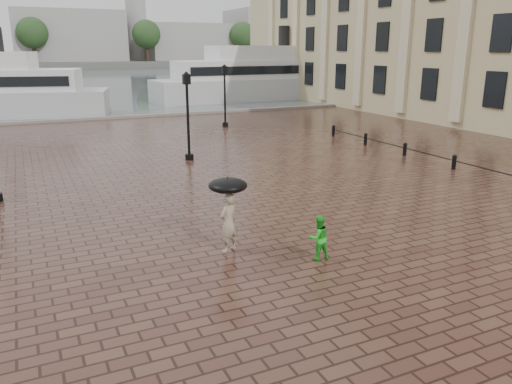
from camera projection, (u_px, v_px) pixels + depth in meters
ground at (244, 275)px, 12.93m from camera, size 300.00×300.00×0.00m
harbour_water at (46, 80)px, 93.04m from camera, size 240.00×240.00×0.00m
quay_edge at (87, 120)px, 40.79m from camera, size 80.00×0.60×0.30m
far_shore at (34, 64)px, 151.96m from camera, size 300.00×60.00×2.00m
distant_skyline at (194, 36)px, 160.45m from camera, size 102.50×22.00×33.00m
far_trees at (32, 33)px, 130.47m from camera, size 188.00×8.00×13.50m
bollard_row at (454, 161)px, 24.16m from camera, size 0.22×21.22×0.73m
street_lamps at (88, 112)px, 26.91m from camera, size 21.44×14.44×4.40m
adult_pedestrian at (228, 223)px, 14.24m from camera, size 0.75×0.65×1.75m
child_pedestrian at (318, 238)px, 13.75m from camera, size 0.64×0.51×1.27m
ferry_far at (261, 77)px, 57.01m from camera, size 24.95×6.93×8.11m
umbrella at (228, 186)px, 13.93m from camera, size 1.10×1.10×1.16m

